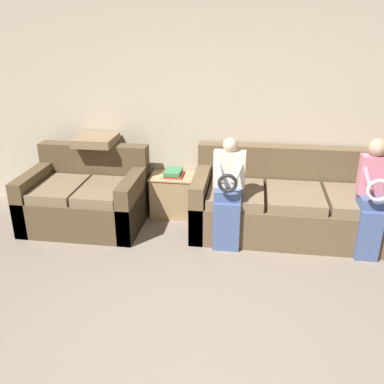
% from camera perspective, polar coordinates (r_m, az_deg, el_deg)
% --- Properties ---
extents(wall_back, '(6.95, 0.06, 2.55)m').
position_cam_1_polar(wall_back, '(5.23, 4.58, 10.63)').
color(wall_back, beige).
rests_on(wall_back, ground_plane).
extents(couch_main, '(2.27, 1.00, 0.92)m').
position_cam_1_polar(couch_main, '(5.05, 13.27, -1.71)').
color(couch_main, brown).
rests_on(couch_main, ground_plane).
extents(couch_side, '(1.35, 0.98, 0.89)m').
position_cam_1_polar(couch_side, '(5.27, -13.86, -0.84)').
color(couch_side, brown).
rests_on(couch_side, ground_plane).
extents(child_left_seated, '(0.34, 0.37, 1.19)m').
position_cam_1_polar(child_left_seated, '(4.51, 4.86, 0.24)').
color(child_left_seated, '#475B8E').
rests_on(child_left_seated, ground_plane).
extents(child_right_seated, '(0.28, 0.38, 1.23)m').
position_cam_1_polar(child_right_seated, '(4.66, 22.92, -0.17)').
color(child_right_seated, '#475B8E').
rests_on(child_right_seated, ground_plane).
extents(side_shelf, '(0.56, 0.41, 0.52)m').
position_cam_1_polar(side_shelf, '(5.36, -2.44, -0.32)').
color(side_shelf, tan).
rests_on(side_shelf, ground_plane).
extents(book_stack, '(0.22, 0.28, 0.07)m').
position_cam_1_polar(book_stack, '(5.25, -2.48, 2.56)').
color(book_stack, '#BC3833').
rests_on(book_stack, side_shelf).
extents(throw_pillow, '(0.47, 0.47, 0.10)m').
position_cam_1_polar(throw_pillow, '(5.35, -12.71, 6.75)').
color(throw_pillow, '#846B4C').
rests_on(throw_pillow, couch_side).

